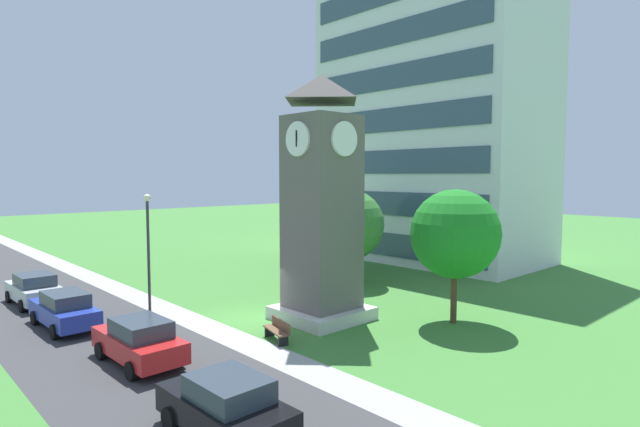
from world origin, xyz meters
name	(u,v)px	position (x,y,z in m)	size (l,w,h in m)	color
ground_plane	(246,319)	(0.00, 0.00, 0.00)	(160.00, 160.00, 0.00)	#3D7A33
street_asphalt	(112,350)	(0.00, -6.42, 0.00)	(120.00, 7.20, 0.01)	#38383A
kerb_strip	(209,328)	(0.00, -2.02, 0.00)	(120.00, 1.60, 0.01)	#9E9E99
office_building	(432,124)	(-4.68, 21.79, 11.20)	(17.55, 10.13, 22.40)	silver
clock_tower	(322,211)	(2.42, 2.76, 5.27)	(3.89, 3.89, 11.68)	#605B56
park_bench	(278,330)	(3.56, -0.84, 0.46)	(1.86, 0.91, 0.88)	brown
street_lamp	(148,240)	(-4.20, -2.96, 3.73)	(0.36, 0.36, 6.03)	#333338
tree_by_building	(455,234)	(7.14, 6.88, 4.23)	(4.17, 4.17, 6.33)	#513823
tree_near_tower	(354,218)	(-5.12, 13.00, 3.85)	(3.04, 3.04, 5.41)	#513823
tree_streetside	(349,225)	(-2.41, 9.66, 3.80)	(4.52, 4.52, 6.07)	#513823
parked_car_silver	(34,289)	(-10.10, -6.78, 0.86)	(4.42, 2.11, 1.69)	silver
parked_car_blue	(64,310)	(-4.43, -6.89, 0.86)	(4.75, 2.00, 1.69)	#23389E
parked_car_red	(139,341)	(2.13, -6.19, 0.86)	(4.47, 2.08, 1.69)	red
parked_car_black	(226,406)	(8.88, -6.72, 0.86)	(4.25, 2.10, 1.69)	black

